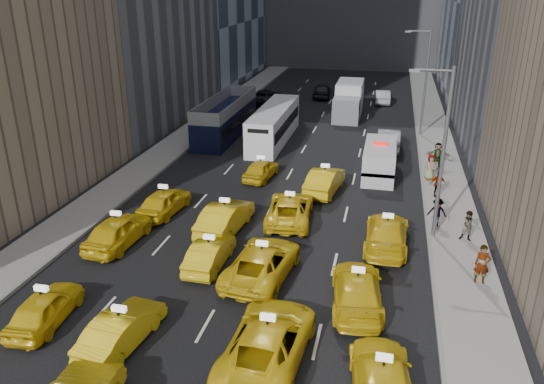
{
  "coord_description": "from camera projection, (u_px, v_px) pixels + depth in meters",
  "views": [
    {
      "loc": [
        6.44,
        -14.57,
        12.91
      ],
      "look_at": [
        0.58,
        11.62,
        2.0
      ],
      "focal_mm": 35.0,
      "sensor_mm": 36.0,
      "label": 1
    }
  ],
  "objects": [
    {
      "name": "ground",
      "position": [
        187.0,
        358.0,
        19.34
      ],
      "size": [
        160.0,
        160.0,
        0.0
      ],
      "primitive_type": "plane",
      "color": "black",
      "rests_on": "ground"
    },
    {
      "name": "sidewalk_west",
      "position": [
        177.0,
        143.0,
        44.03
      ],
      "size": [
        3.0,
        90.0,
        0.15
      ],
      "primitive_type": "cube",
      "color": "gray",
      "rests_on": "ground"
    },
    {
      "name": "sidewalk_east",
      "position": [
        439.0,
        161.0,
        39.79
      ],
      "size": [
        3.0,
        90.0,
        0.15
      ],
      "primitive_type": "cube",
      "color": "gray",
      "rests_on": "ground"
    },
    {
      "name": "curb_west",
      "position": [
        194.0,
        144.0,
        43.73
      ],
      "size": [
        0.15,
        90.0,
        0.18
      ],
      "primitive_type": "cube",
      "color": "slate",
      "rests_on": "ground"
    },
    {
      "name": "curb_east",
      "position": [
        420.0,
        160.0,
        40.07
      ],
      "size": [
        0.15,
        90.0,
        0.18
      ],
      "primitive_type": "cube",
      "color": "slate",
      "rests_on": "ground"
    },
    {
      "name": "streetlight_near",
      "position": [
        441.0,
        149.0,
        26.48
      ],
      "size": [
        2.15,
        0.22,
        9.0
      ],
      "color": "#595B60",
      "rests_on": "ground"
    },
    {
      "name": "streetlight_far",
      "position": [
        424.0,
        79.0,
        44.56
      ],
      "size": [
        2.15,
        0.22,
        9.0
      ],
      "color": "#595B60",
      "rests_on": "ground"
    },
    {
      "name": "taxi_4",
      "position": [
        45.0,
        308.0,
        21.1
      ],
      "size": [
        1.9,
        4.13,
        1.37
      ],
      "primitive_type": "imported",
      "rotation": [
        0.0,
        0.0,
        3.21
      ],
      "color": "yellow",
      "rests_on": "ground"
    },
    {
      "name": "taxi_5",
      "position": [
        122.0,
        329.0,
        19.81
      ],
      "size": [
        1.96,
        4.35,
        1.38
      ],
      "primitive_type": "imported",
      "rotation": [
        0.0,
        0.0,
        3.02
      ],
      "color": "yellow",
      "rests_on": "ground"
    },
    {
      "name": "taxi_6",
      "position": [
        268.0,
        341.0,
        18.98
      ],
      "size": [
        2.99,
        5.94,
        1.61
      ],
      "primitive_type": "imported",
      "rotation": [
        0.0,
        0.0,
        3.09
      ],
      "color": "yellow",
      "rests_on": "ground"
    },
    {
      "name": "taxi_7",
      "position": [
        382.0,
        381.0,
        17.25
      ],
      "size": [
        2.58,
        5.13,
        1.43
      ],
      "primitive_type": "imported",
      "rotation": [
        0.0,
        0.0,
        3.26
      ],
      "color": "yellow",
      "rests_on": "ground"
    },
    {
      "name": "taxi_8",
      "position": [
        118.0,
        231.0,
        27.26
      ],
      "size": [
        2.15,
        4.72,
        1.57
      ],
      "primitive_type": "imported",
      "rotation": [
        0.0,
        0.0,
        3.08
      ],
      "color": "yellow",
      "rests_on": "ground"
    },
    {
      "name": "taxi_9",
      "position": [
        210.0,
        253.0,
        25.29
      ],
      "size": [
        1.47,
        4.06,
        1.33
      ],
      "primitive_type": "imported",
      "rotation": [
        0.0,
        0.0,
        3.13
      ],
      "color": "yellow",
      "rests_on": "ground"
    },
    {
      "name": "taxi_10",
      "position": [
        262.0,
        262.0,
        24.3
      ],
      "size": [
        3.08,
        5.72,
        1.53
      ],
      "primitive_type": "imported",
      "rotation": [
        0.0,
        0.0,
        3.04
      ],
      "color": "yellow",
      "rests_on": "ground"
    },
    {
      "name": "taxi_11",
      "position": [
        357.0,
        290.0,
        22.23
      ],
      "size": [
        2.62,
        5.3,
        1.48
      ],
      "primitive_type": "imported",
      "rotation": [
        0.0,
        0.0,
        3.25
      ],
      "color": "yellow",
      "rests_on": "ground"
    },
    {
      "name": "taxi_12",
      "position": [
        164.0,
        202.0,
        30.96
      ],
      "size": [
        2.16,
        4.44,
        1.46
      ],
      "primitive_type": "imported",
      "rotation": [
        0.0,
        0.0,
        3.04
      ],
      "color": "yellow",
      "rests_on": "ground"
    },
    {
      "name": "taxi_13",
      "position": [
        225.0,
        217.0,
        28.76
      ],
      "size": [
        2.14,
        5.01,
        1.61
      ],
      "primitive_type": "imported",
      "rotation": [
        0.0,
        0.0,
        3.05
      ],
      "color": "yellow",
      "rests_on": "ground"
    },
    {
      "name": "taxi_14",
      "position": [
        290.0,
        209.0,
        29.97
      ],
      "size": [
        2.88,
        5.43,
        1.45
      ],
      "primitive_type": "imported",
      "rotation": [
        0.0,
        0.0,
        3.23
      ],
      "color": "yellow",
      "rests_on": "ground"
    },
    {
      "name": "taxi_15",
      "position": [
        387.0,
        233.0,
        27.09
      ],
      "size": [
        2.23,
        5.28,
        1.52
      ],
      "primitive_type": "imported",
      "rotation": [
        0.0,
        0.0,
        3.12
      ],
      "color": "yellow",
      "rests_on": "ground"
    },
    {
      "name": "taxi_16",
      "position": [
        261.0,
        169.0,
        36.32
      ],
      "size": [
        2.02,
        4.05,
        1.33
      ],
      "primitive_type": "imported",
      "rotation": [
        0.0,
        0.0,
        3.02
      ],
      "color": "yellow",
      "rests_on": "ground"
    },
    {
      "name": "taxi_17",
      "position": [
        325.0,
        180.0,
        34.02
      ],
      "size": [
        2.28,
        4.95,
        1.57
      ],
      "primitive_type": "imported",
      "rotation": [
        0.0,
        0.0,
        3.01
      ],
      "color": "yellow",
      "rests_on": "ground"
    },
    {
      "name": "nypd_van",
      "position": [
        379.0,
        161.0,
        36.77
      ],
      "size": [
        2.81,
        5.77,
        2.38
      ],
      "rotation": [
        0.0,
        0.0,
        -0.12
      ],
      "color": "silver",
      "rests_on": "ground"
    },
    {
      "name": "double_decker",
      "position": [
        226.0,
        117.0,
        45.95
      ],
      "size": [
        4.01,
        11.53,
        3.29
      ],
      "rotation": [
        0.0,
        0.0,
        -0.13
      ],
      "color": "black",
      "rests_on": "ground"
    },
    {
      "name": "city_bus",
      "position": [
        274.0,
        125.0,
        44.44
      ],
      "size": [
        2.38,
        11.05,
        2.85
      ],
      "rotation": [
        0.0,
        0.0,
        -0.01
      ],
      "color": "white",
      "rests_on": "ground"
    },
    {
      "name": "box_truck",
      "position": [
        349.0,
        100.0,
        52.19
      ],
      "size": [
        3.25,
        7.46,
        3.31
      ],
      "rotation": [
        0.0,
        0.0,
        -0.11
      ],
      "color": "silver",
      "rests_on": "ground"
    },
    {
      "name": "misc_car_0",
      "position": [
        389.0,
        139.0,
        42.61
      ],
      "size": [
        1.79,
        5.03,
        1.65
      ],
      "primitive_type": "imported",
      "rotation": [
        0.0,
        0.0,
        3.15
      ],
      "color": "#93949A",
      "rests_on": "ground"
    },
    {
      "name": "misc_car_1",
      "position": [
        265.0,
        96.0,
        58.04
      ],
      "size": [
        3.02,
        5.66,
        1.51
      ],
      "primitive_type": "imported",
      "rotation": [
        0.0,
        0.0,
        3.05
      ],
      "color": "black",
      "rests_on": "ground"
    },
    {
      "name": "misc_car_2",
      "position": [
        344.0,
        90.0,
        61.89
      ],
      "size": [
        2.37,
        4.94,
        1.39
      ],
      "primitive_type": "imported",
      "rotation": [
        0.0,
        0.0,
        3.23
      ],
      "color": "slate",
      "rests_on": "ground"
    },
    {
      "name": "misc_car_3",
      "position": [
        322.0,
        91.0,
        60.74
      ],
      "size": [
        2.31,
        4.92,
        1.63
      ],
      "primitive_type": "imported",
      "rotation": [
        0.0,
        0.0,
        3.22
      ],
      "color": "black",
      "rests_on": "ground"
    },
    {
      "name": "misc_car_4",
      "position": [
        382.0,
        96.0,
        58.18
      ],
      "size": [
        1.84,
        4.52,
        1.46
      ],
      "primitive_type": "imported",
      "rotation": [
        0.0,
        0.0,
        3.21
      ],
      "color": "#B2B5BA",
      "rests_on": "ground"
    },
    {
      "name": "pedestrian_0",
      "position": [
        482.0,
        264.0,
        23.54
      ],
      "size": [
        0.69,
        0.47,
        1.84
      ],
      "primitive_type": "imported",
      "rotation": [
        0.0,
        0.0,
        -0.04
      ],
      "color": "gray",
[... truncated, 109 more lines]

